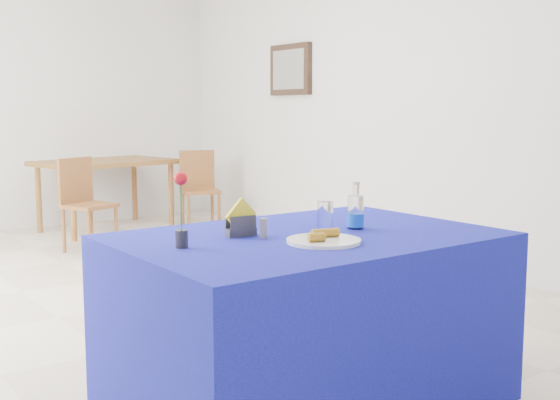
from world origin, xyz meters
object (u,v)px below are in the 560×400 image
at_px(chair_bg_right, 199,184).
at_px(blue_table, 307,319).
at_px(oak_table, 106,167).
at_px(plate, 324,241).
at_px(water_bottle, 356,213).
at_px(chair_bg_left, 83,198).

bearing_deg(chair_bg_right, blue_table, -95.90).
bearing_deg(chair_bg_right, oak_table, 163.22).
relative_size(plate, chair_bg_right, 0.35).
height_order(blue_table, water_bottle, water_bottle).
xyz_separation_m(blue_table, oak_table, (1.06, 4.82, 0.30)).
height_order(water_bottle, oak_table, water_bottle).
distance_m(chair_bg_left, chair_bg_right, 1.49).
distance_m(blue_table, chair_bg_right, 4.65).
height_order(plate, chair_bg_right, chair_bg_right).
distance_m(water_bottle, chair_bg_left, 3.89).
height_order(chair_bg_left, chair_bg_right, chair_bg_left).
bearing_deg(chair_bg_left, plate, -118.23).
relative_size(oak_table, chair_bg_right, 1.78).
distance_m(plate, water_bottle, 0.38).
bearing_deg(water_bottle, plate, -152.09).
bearing_deg(blue_table, plate, -109.29).
bearing_deg(plate, chair_bg_right, 66.34).
distance_m(oak_table, chair_bg_left, 1.16).
bearing_deg(oak_table, chair_bg_left, -122.60).
height_order(plate, water_bottle, water_bottle).
relative_size(water_bottle, chair_bg_left, 0.25).
xyz_separation_m(water_bottle, chair_bg_right, (1.61, 4.27, -0.34)).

